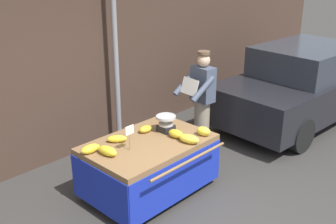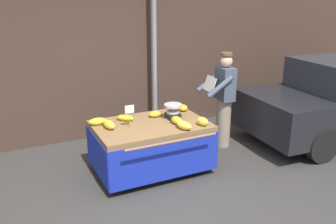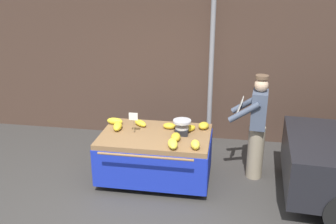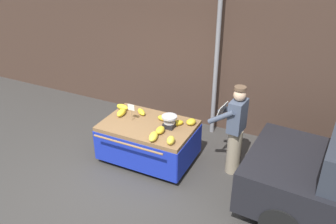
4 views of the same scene
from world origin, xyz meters
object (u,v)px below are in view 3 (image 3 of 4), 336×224
price_sign (133,118)px  banana_bunch_1 (118,126)px  street_pole (211,64)px  banana_bunch_0 (169,126)px  banana_bunch_4 (176,137)px  banana_bunch_3 (195,145)px  banana_bunch_8 (204,126)px  banana_cart (155,146)px  banana_bunch_6 (115,121)px  banana_bunch_7 (190,128)px  weighing_scale (182,127)px  vendor_person (257,127)px  banana_bunch_5 (140,123)px  banana_bunch_2 (173,144)px

price_sign → banana_bunch_1: size_ratio=1.17×
street_pole → banana_bunch_0: street_pole is taller
street_pole → banana_bunch_4: street_pole is taller
street_pole → price_sign: bearing=-125.0°
banana_bunch_0 → banana_bunch_3: banana_bunch_3 is taller
banana_bunch_8 → street_pole: bearing=88.9°
banana_cart → banana_bunch_4: 0.48m
banana_cart → banana_bunch_6: (-0.74, 0.29, 0.26)m
price_sign → banana_bunch_7: 0.90m
weighing_scale → vendor_person: vendor_person is taller
street_pole → banana_bunch_6: 2.08m
banana_bunch_3 → vendor_person: 1.17m
banana_bunch_5 → banana_bunch_1: bearing=-147.0°
banana_cart → banana_bunch_7: 0.61m
banana_bunch_7 → banana_bunch_4: bearing=-113.1°
banana_bunch_2 → vendor_person: vendor_person is taller
street_pole → weighing_scale: 1.65m
street_pole → banana_bunch_2: (-0.41, -1.97, -0.73)m
price_sign → banana_bunch_8: price_sign is taller
banana_bunch_1 → banana_bunch_8: banana_bunch_1 is taller
banana_bunch_1 → banana_bunch_7: banana_bunch_1 is taller
banana_bunch_1 → banana_bunch_5: banana_bunch_1 is taller
banana_bunch_0 → banana_bunch_2: size_ratio=0.70×
banana_bunch_6 → vendor_person: size_ratio=0.16×
price_sign → vendor_person: (1.90, 0.37, -0.17)m
vendor_person → banana_bunch_2: bearing=-147.4°
banana_bunch_3 → banana_bunch_7: size_ratio=0.93×
banana_bunch_1 → banana_bunch_4: 1.01m
vendor_person → banana_bunch_6: bearing=-178.5°
banana_bunch_0 → banana_bunch_3: (0.48, -0.66, 0.02)m
banana_bunch_8 → vendor_person: size_ratio=0.12×
banana_bunch_5 → banana_bunch_6: (-0.43, 0.00, 0.01)m
banana_bunch_2 → banana_bunch_5: 0.97m
weighing_scale → banana_bunch_3: (0.26, -0.48, -0.05)m
banana_bunch_3 → vendor_person: vendor_person is taller
banana_bunch_3 → banana_cart: bearing=148.0°
weighing_scale → banana_bunch_3: 0.55m
banana_bunch_4 → banana_bunch_8: (0.38, 0.52, -0.00)m
street_pole → price_sign: size_ratio=9.29×
banana_bunch_8 → banana_bunch_2: bearing=-116.6°
weighing_scale → banana_bunch_6: (-1.15, 0.22, -0.06)m
banana_bunch_3 → banana_bunch_4: size_ratio=0.89×
street_pole → banana_bunch_6: size_ratio=11.84×
weighing_scale → vendor_person: bearing=13.9°
price_sign → banana_bunch_0: size_ratio=1.67×
street_pole → weighing_scale: (-0.34, -1.47, -0.67)m
weighing_scale → banana_bunch_8: (0.32, 0.27, -0.06)m
banana_bunch_6 → street_pole: bearing=40.0°
weighing_scale → banana_bunch_7: size_ratio=1.27×
banana_bunch_7 → banana_bunch_0: bearing=172.2°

